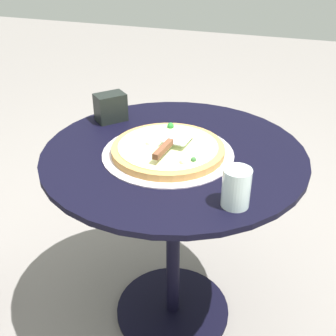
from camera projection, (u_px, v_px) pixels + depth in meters
name	position (u px, v px, depth m)	size (l,w,h in m)	color
ground_plane	(173.00, 310.00, 1.69)	(10.00, 10.00, 0.00)	gray
patio_table	(173.00, 199.00, 1.42)	(0.84, 0.84, 0.74)	black
pizza_on_tray	(168.00, 150.00, 1.29)	(0.41, 0.41, 0.05)	silver
pizza_server	(171.00, 143.00, 1.25)	(0.21, 0.09, 0.02)	silver
drinking_cup	(236.00, 188.00, 1.04)	(0.07, 0.07, 0.10)	silver
napkin_dispenser	(111.00, 107.00, 1.50)	(0.10, 0.07, 0.10)	black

